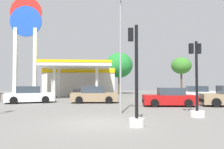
{
  "coord_description": "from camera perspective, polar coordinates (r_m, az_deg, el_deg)",
  "views": [
    {
      "loc": [
        -0.22,
        -10.44,
        1.85
      ],
      "look_at": [
        1.5,
        10.44,
        2.65
      ],
      "focal_mm": 35.92,
      "sensor_mm": 36.0,
      "label": 1
    }
  ],
  "objects": [
    {
      "name": "traffic_signal_1",
      "position": [
        13.22,
        20.72,
        -4.4
      ],
      "size": [
        0.8,
        0.8,
        4.16
      ],
      "color": "silver",
      "rests_on": "ground"
    },
    {
      "name": "car_0",
      "position": [
        18.56,
        14.38,
        -5.76
      ],
      "size": [
        4.3,
        2.26,
        1.48
      ],
      "color": "black",
      "rests_on": "ground"
    },
    {
      "name": "car_3",
      "position": [
        21.13,
        -4.53,
        -5.29
      ],
      "size": [
        4.42,
        2.18,
        1.55
      ],
      "color": "black",
      "rests_on": "ground"
    },
    {
      "name": "car_2",
      "position": [
        22.37,
        -20.28,
        -4.98
      ],
      "size": [
        4.66,
        2.99,
        1.55
      ],
      "color": "black",
      "rests_on": "ground"
    },
    {
      "name": "car_1",
      "position": [
        25.82,
        21.07,
        -4.6
      ],
      "size": [
        4.59,
        2.79,
        1.53
      ],
      "color": "black",
      "rests_on": "ground"
    },
    {
      "name": "traffic_signal_0",
      "position": [
        9.68,
        6.08,
        -5.35
      ],
      "size": [
        0.66,
        0.69,
        4.35
      ],
      "color": "silver",
      "rests_on": "ground"
    },
    {
      "name": "gas_station",
      "position": [
        34.42,
        -8.21,
        -1.49
      ],
      "size": [
        10.29,
        13.4,
        4.45
      ],
      "color": "beige",
      "rests_on": "ground"
    },
    {
      "name": "tree_2",
      "position": [
        37.63,
        1.86,
        2.37
      ],
      "size": [
        4.51,
        4.51,
        6.96
      ],
      "color": "brown",
      "rests_on": "ground"
    },
    {
      "name": "station_pole_sign",
      "position": [
        30.29,
        -21.11,
        9.7
      ],
      "size": [
        3.85,
        0.56,
        12.64
      ],
      "color": "white",
      "rests_on": "ground"
    },
    {
      "name": "tree_3",
      "position": [
        41.4,
        17.22,
        2.13
      ],
      "size": [
        3.5,
        3.5,
        6.38
      ],
      "color": "brown",
      "rests_on": "ground"
    },
    {
      "name": "tree_1",
      "position": [
        37.38,
        -11.49,
        1.05
      ],
      "size": [
        3.39,
        3.39,
        5.43
      ],
      "color": "brown",
      "rests_on": "ground"
    },
    {
      "name": "corner_streetlamp",
      "position": [
        13.55,
        2.28,
        7.77
      ],
      "size": [
        0.24,
        1.48,
        6.97
      ],
      "color": "gray",
      "rests_on": "ground"
    },
    {
      "name": "ground_plane",
      "position": [
        10.6,
        -3.53,
        -12.22
      ],
      "size": [
        90.0,
        90.0,
        0.0
      ],
      "primitive_type": "plane",
      "color": "slate",
      "rests_on": "ground"
    }
  ]
}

